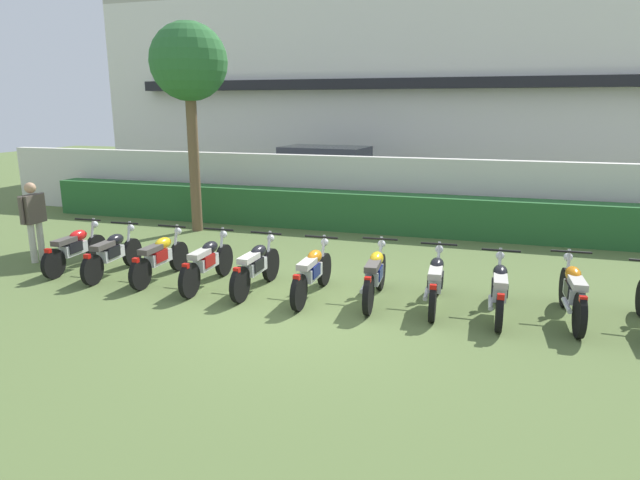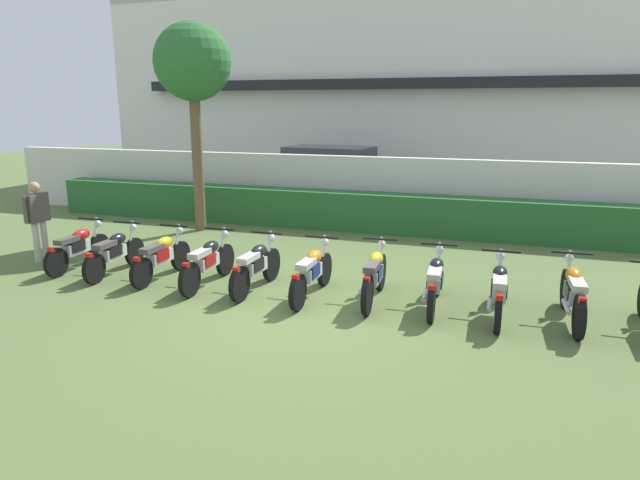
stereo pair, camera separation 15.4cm
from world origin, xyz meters
TOP-DOWN VIEW (x-y plane):
  - ground at (0.00, 0.00)m, footprint 60.00×60.00m
  - building at (0.00, 15.24)m, footprint 25.25×6.50m
  - compound_wall at (0.00, 6.63)m, footprint 23.99×0.30m
  - hedge_row at (0.00, 5.93)m, footprint 19.19×0.70m
  - parked_car at (-2.30, 9.45)m, footprint 4.65×2.42m
  - tree_near_inspector at (-4.50, 4.68)m, footprint 1.90×1.90m
  - motorcycle_in_row_0 at (-5.01, 0.80)m, footprint 0.60×1.81m
  - motorcycle_in_row_1 at (-4.07, 0.71)m, footprint 0.60×1.85m
  - motorcycle_in_row_2 at (-3.04, 0.73)m, footprint 0.60×1.83m
  - motorcycle_in_row_3 at (-2.01, 0.65)m, footprint 0.60×1.92m
  - motorcycle_in_row_4 at (-1.07, 0.66)m, footprint 0.60×1.86m
  - motorcycle_in_row_5 at (-0.02, 0.64)m, footprint 0.60×1.94m
  - motorcycle_in_row_6 at (1.03, 0.76)m, footprint 0.60×1.91m
  - motorcycle_in_row_7 at (2.02, 0.79)m, footprint 0.60×1.88m
  - motorcycle_in_row_8 at (2.99, 0.68)m, footprint 0.60×1.88m
  - motorcycle_in_row_9 at (4.04, 0.79)m, footprint 0.60×1.92m
  - inspector_person at (-6.19, 1.06)m, footprint 0.22×0.67m

SIDE VIEW (x-z plane):
  - ground at x=0.00m, z-range 0.00..0.00m
  - motorcycle_in_row_8 at x=2.99m, z-range -0.03..0.91m
  - motorcycle_in_row_0 at x=-5.01m, z-range -0.03..0.91m
  - motorcycle_in_row_1 at x=-4.07m, z-range -0.03..0.91m
  - motorcycle_in_row_2 at x=-3.04m, z-range -0.03..0.91m
  - motorcycle_in_row_7 at x=2.02m, z-range -0.03..0.92m
  - motorcycle_in_row_5 at x=-0.02m, z-range -0.03..0.92m
  - motorcycle_in_row_3 at x=-2.01m, z-range -0.03..0.93m
  - motorcycle_in_row_4 at x=-1.07m, z-range -0.03..0.93m
  - motorcycle_in_row_6 at x=1.03m, z-range -0.03..0.95m
  - motorcycle_in_row_9 at x=4.04m, z-range -0.03..0.95m
  - hedge_row at x=0.00m, z-range 0.00..1.00m
  - compound_wall at x=0.00m, z-range 0.00..1.86m
  - parked_car at x=-2.30m, z-range -0.01..1.88m
  - inspector_person at x=-6.19m, z-range 0.15..1.81m
  - building at x=0.00m, z-range 0.00..7.45m
  - tree_near_inspector at x=-4.50m, z-range 1.55..6.73m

